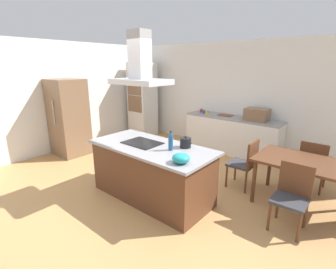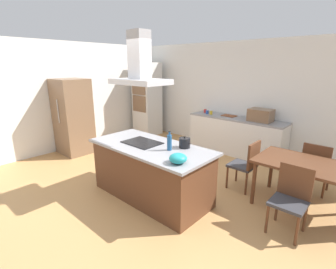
% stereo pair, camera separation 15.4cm
% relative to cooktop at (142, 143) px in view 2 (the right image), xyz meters
% --- Properties ---
extents(ground, '(16.00, 16.00, 0.00)m').
position_rel_cooktop_xyz_m(ground, '(0.20, 1.50, -0.91)').
color(ground, tan).
extents(wall_back, '(7.20, 0.10, 2.70)m').
position_rel_cooktop_xyz_m(wall_back, '(0.20, 3.25, 0.44)').
color(wall_back, white).
rests_on(wall_back, ground).
extents(wall_left, '(0.10, 8.80, 2.70)m').
position_rel_cooktop_xyz_m(wall_left, '(-3.25, 1.00, 0.44)').
color(wall_left, white).
rests_on(wall_left, ground).
extents(kitchen_island, '(2.08, 0.97, 0.90)m').
position_rel_cooktop_xyz_m(kitchen_island, '(0.20, 0.00, -0.45)').
color(kitchen_island, '#59331E').
rests_on(kitchen_island, ground).
extents(cooktop, '(0.60, 0.44, 0.01)m').
position_rel_cooktop_xyz_m(cooktop, '(0.00, 0.00, 0.00)').
color(cooktop, black).
rests_on(cooktop, kitchen_island).
extents(tea_kettle, '(0.23, 0.18, 0.18)m').
position_rel_cooktop_xyz_m(tea_kettle, '(0.67, 0.29, 0.07)').
color(tea_kettle, black).
rests_on(tea_kettle, kitchen_island).
extents(olive_oil_bottle, '(0.07, 0.07, 0.30)m').
position_rel_cooktop_xyz_m(olive_oil_bottle, '(0.57, 0.04, 0.12)').
color(olive_oil_bottle, navy).
rests_on(olive_oil_bottle, kitchen_island).
extents(mixing_bowl, '(0.24, 0.24, 0.13)m').
position_rel_cooktop_xyz_m(mixing_bowl, '(0.99, -0.26, 0.06)').
color(mixing_bowl, teal).
rests_on(mixing_bowl, kitchen_island).
extents(back_counter, '(2.35, 0.62, 0.90)m').
position_rel_cooktop_xyz_m(back_counter, '(0.22, 2.88, -0.46)').
color(back_counter, silver).
rests_on(back_counter, ground).
extents(countertop_microwave, '(0.50, 0.38, 0.28)m').
position_rel_cooktop_xyz_m(countertop_microwave, '(0.80, 2.88, 0.13)').
color(countertop_microwave, brown).
rests_on(countertop_microwave, back_counter).
extents(coffee_mug_red, '(0.08, 0.08, 0.09)m').
position_rel_cooktop_xyz_m(coffee_mug_red, '(-0.72, 2.92, 0.04)').
color(coffee_mug_red, red).
rests_on(coffee_mug_red, back_counter).
extents(coffee_mug_blue, '(0.08, 0.08, 0.09)m').
position_rel_cooktop_xyz_m(coffee_mug_blue, '(-0.58, 2.80, 0.04)').
color(coffee_mug_blue, '#2D56B2').
rests_on(coffee_mug_blue, back_counter).
extents(coffee_mug_yellow, '(0.08, 0.08, 0.09)m').
position_rel_cooktop_xyz_m(coffee_mug_yellow, '(-0.46, 2.81, 0.04)').
color(coffee_mug_yellow, gold).
rests_on(coffee_mug_yellow, back_counter).
extents(cutting_board, '(0.34, 0.24, 0.02)m').
position_rel_cooktop_xyz_m(cutting_board, '(-0.02, 2.93, 0.00)').
color(cutting_board, brown).
rests_on(cutting_board, back_counter).
extents(wall_oven_stack, '(0.70, 0.66, 2.20)m').
position_rel_cooktop_xyz_m(wall_oven_stack, '(-2.70, 2.65, 0.20)').
color(wall_oven_stack, silver).
rests_on(wall_oven_stack, ground).
extents(refrigerator, '(0.80, 0.73, 1.82)m').
position_rel_cooktop_xyz_m(refrigerator, '(-2.78, 0.24, 0.00)').
color(refrigerator, brown).
rests_on(refrigerator, ground).
extents(dining_table, '(1.40, 0.90, 0.75)m').
position_rel_cooktop_xyz_m(dining_table, '(2.18, 1.29, -0.24)').
color(dining_table, '#59331E').
rests_on(dining_table, ground).
extents(chair_facing_back_wall, '(0.42, 0.42, 0.89)m').
position_rel_cooktop_xyz_m(chair_facing_back_wall, '(2.18, 1.95, -0.40)').
color(chair_facing_back_wall, '#333338').
rests_on(chair_facing_back_wall, ground).
extents(chair_facing_island, '(0.42, 0.42, 0.89)m').
position_rel_cooktop_xyz_m(chair_facing_island, '(2.18, 0.62, -0.40)').
color(chair_facing_island, '#333338').
rests_on(chair_facing_island, ground).
extents(chair_at_left_end, '(0.42, 0.42, 0.89)m').
position_rel_cooktop_xyz_m(chair_at_left_end, '(1.26, 1.29, -0.40)').
color(chair_at_left_end, '#333338').
rests_on(chair_at_left_end, ground).
extents(range_hood, '(0.90, 0.55, 0.78)m').
position_rel_cooktop_xyz_m(range_hood, '(-0.00, 0.00, 1.20)').
color(range_hood, '#ADADB2').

